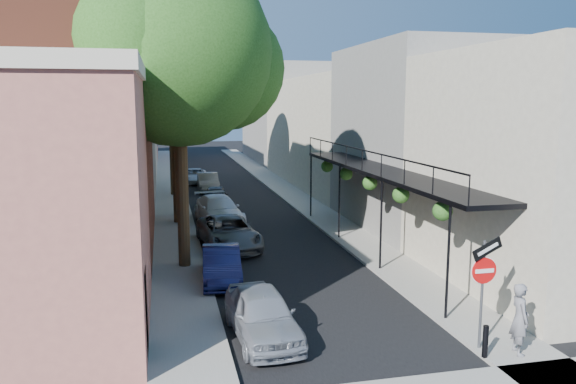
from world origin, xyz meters
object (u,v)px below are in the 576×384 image
bollard (485,341)px  oak_mid (182,86)px  parked_car_d (219,210)px  oak_near (190,57)px  parked_car_c (229,233)px  parked_car_f (208,182)px  oak_far (177,71)px  parked_car_e (216,197)px  parked_car_b (221,265)px  pedestrian (520,319)px  sign_post (484,275)px  parked_car_a (262,314)px  parked_car_g (195,176)px

bollard → oak_mid: (-6.42, 17.73, 6.54)m
oak_mid → parked_car_d: 6.59m
oak_near → parked_car_c: oak_near is taller
parked_car_d → parked_car_f: (0.32, 10.69, -0.05)m
oak_far → parked_car_e: bearing=-67.3°
parked_car_b → parked_car_e: bearing=89.2°
bollard → oak_mid: oak_mid is taller
parked_car_b → pedestrian: size_ratio=2.07×
oak_mid → parked_car_e: bearing=65.2°
pedestrian → bollard: bearing=100.7°
sign_post → parked_car_a: sign_post is taller
oak_near → parked_car_a: bearing=-79.6°
parked_car_g → pedestrian: (5.98, -32.31, 0.45)m
parked_car_d → parked_car_a: bearing=-98.5°
parked_car_d → parked_car_e: 4.80m
parked_car_c → pedestrian: 13.44m
oak_far → parked_car_c: oak_far is taller
parked_car_a → parked_car_b: 5.06m
oak_near → parked_car_d: 10.54m
sign_post → pedestrian: bearing=-32.3°
parked_car_b → parked_car_d: parked_car_d is taller
bollard → parked_car_g: bearing=98.9°
parked_car_g → oak_near: bearing=-90.0°
oak_mid → bollard: bearing=-70.1°
oak_far → parked_car_f: 7.95m
bollard → parked_car_a: size_ratio=0.20×
parked_car_e → bollard: bearing=-74.7°
sign_post → parked_car_g: bearing=99.3°
oak_near → parked_car_a: 10.28m
parked_car_c → parked_car_e: bearing=82.7°
oak_mid → parked_car_e: (2.02, 4.36, -6.46)m
oak_near → oak_far: bearing=90.0°
parked_car_c → parked_car_d: 5.14m
parked_car_g → oak_far: bearing=-99.7°
parked_car_c → sign_post: bearing=-71.9°
oak_mid → oak_far: 9.12m
oak_near → parked_car_e: (1.97, 12.33, -7.28)m
oak_mid → parked_car_e: oak_mid is taller
parked_car_a → parked_car_d: (0.32, 14.75, 0.03)m
oak_near → pedestrian: (7.27, -9.76, -6.86)m
bollard → parked_car_b: 9.42m
bollard → oak_far: 28.58m
pedestrian → parked_car_f: bearing=21.4°
parked_car_d → parked_car_g: parked_car_d is taller
parked_car_a → parked_car_e: 19.55m
oak_mid → parked_car_c: size_ratio=2.10×
oak_mid → parked_car_a: (1.38, -15.18, -6.39)m
sign_post → parked_car_f: size_ratio=0.76×
parked_car_d → parked_car_e: size_ratio=1.37×
oak_far → parked_car_c: bearing=-83.9°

